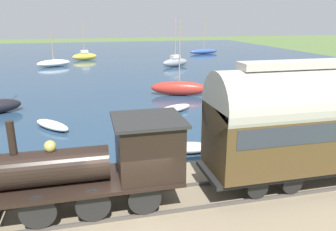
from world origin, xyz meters
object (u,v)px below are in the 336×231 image
steam_locomotive (108,159)px  sailboat_gray (175,62)px  rowboat_off_pier (52,125)px  sailboat_yellow (85,56)px  sailboat_white (54,63)px  rowboat_far_out (188,148)px  rowboat_near_shore (174,109)px  sailboat_red (179,88)px  sailboat_blue (204,51)px

steam_locomotive → sailboat_gray: (33.61, -11.10, -1.56)m
rowboat_off_pier → sailboat_yellow: bearing=47.6°
sailboat_yellow → rowboat_off_pier: size_ratio=2.11×
steam_locomotive → sailboat_yellow: 43.86m
rowboat_off_pier → sailboat_white: bearing=55.5°
rowboat_far_out → rowboat_near_shore: (7.13, -1.16, 0.01)m
sailboat_yellow → sailboat_red: size_ratio=0.95×
steam_locomotive → sailboat_blue: sailboat_blue is taller
sailboat_red → sailboat_gray: bearing=5.9°
steam_locomotive → sailboat_red: bearing=-22.5°
sailboat_white → rowboat_off_pier: size_ratio=1.90×
sailboat_white → sailboat_gray: 16.60m
steam_locomotive → sailboat_white: sailboat_white is taller
sailboat_yellow → sailboat_blue: sailboat_blue is taller
rowboat_near_shore → sailboat_yellow: bearing=-16.2°
sailboat_yellow → sailboat_white: bearing=132.2°
sailboat_yellow → sailboat_blue: 21.60m
rowboat_near_shore → sailboat_gray: bearing=-42.3°
rowboat_near_shore → sailboat_blue: bearing=-49.9°
sailboat_red → rowboat_far_out: (-12.13, 2.92, -0.39)m
sailboat_yellow → sailboat_blue: size_ratio=0.89×
steam_locomotive → sailboat_yellow: sailboat_yellow is taller
steam_locomotive → sailboat_red: 18.49m
sailboat_white → rowboat_off_pier: bearing=161.9°
sailboat_blue → sailboat_white: sailboat_blue is taller
sailboat_red → sailboat_blue: (30.85, -13.25, -0.14)m
sailboat_yellow → rowboat_far_out: size_ratio=2.13×
sailboat_red → sailboat_white: size_ratio=1.17×
sailboat_yellow → sailboat_gray: size_ratio=0.89×
sailboat_gray → rowboat_far_out: (-28.72, 6.97, -0.40)m
steam_locomotive → rowboat_off_pier: (10.25, 2.79, -1.97)m
sailboat_yellow → sailboat_gray: 15.77m
sailboat_white → rowboat_near_shore: bearing=179.2°
steam_locomotive → sailboat_red: (17.02, -7.06, -1.57)m
steam_locomotive → rowboat_near_shore: size_ratio=2.06×
sailboat_blue → rowboat_off_pier: sailboat_blue is taller
rowboat_off_pier → sailboat_gray: bearing=20.1°
rowboat_off_pier → sailboat_red: bearing=-4.7°
sailboat_yellow → sailboat_white: sailboat_yellow is taller
steam_locomotive → rowboat_far_out: bearing=-40.2°
sailboat_red → sailboat_blue: size_ratio=0.94×
sailboat_gray → rowboat_off_pier: size_ratio=2.35×
rowboat_off_pier → rowboat_near_shore: rowboat_near_shore is taller
rowboat_off_pier → sailboat_blue: bearing=19.3°
steam_locomotive → rowboat_off_pier: 10.81m
sailboat_blue → sailboat_gray: 16.97m
sailboat_gray → rowboat_off_pier: bearing=127.1°
sailboat_red → rowboat_near_shore: bearing=-179.8°
sailboat_red → rowboat_far_out: 12.48m
steam_locomotive → sailboat_blue: size_ratio=0.93×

